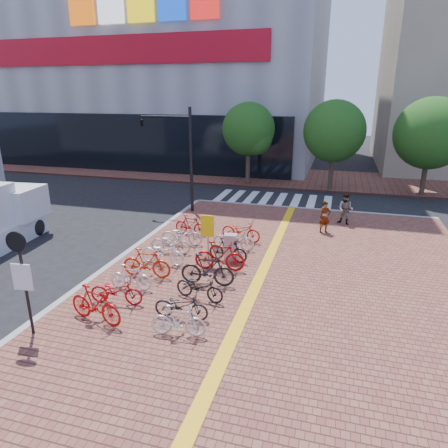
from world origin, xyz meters
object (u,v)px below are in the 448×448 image
(bike_9, at_px, (181,305))
(bike_12, at_px, (220,256))
(bike_3, at_px, (147,263))
(yellow_sign, at_px, (208,230))
(bike_8, at_px, (178,321))
(bike_11, at_px, (207,270))
(pedestrian_a, at_px, (325,217))
(utility_box, at_px, (231,247))
(bike_10, at_px, (200,287))
(bike_1, at_px, (116,291))
(bike_15, at_px, (241,230))
(pedestrian_b, at_px, (346,209))
(bike_7, at_px, (190,225))
(bike_5, at_px, (170,243))
(bike_0, at_px, (95,304))
(bike_14, at_px, (234,239))
(bike_6, at_px, (182,235))
(notice_sign, at_px, (22,271))
(traffic_light_pole, at_px, (168,140))
(bike_4, at_px, (163,253))
(bike_13, at_px, (228,250))
(bike_2, at_px, (131,277))

(bike_9, bearing_deg, bike_12, -5.12)
(bike_3, distance_m, yellow_sign, 2.68)
(bike_8, bearing_deg, bike_9, 8.14)
(bike_11, height_order, pedestrian_a, pedestrian_a)
(utility_box, bearing_deg, bike_10, -92.24)
(bike_8, bearing_deg, bike_1, 57.92)
(bike_15, xyz_separation_m, pedestrian_b, (4.61, 3.90, 0.31))
(bike_9, distance_m, yellow_sign, 4.31)
(bike_11, bearing_deg, pedestrian_a, -32.15)
(bike_3, relative_size, bike_7, 1.15)
(bike_5, height_order, yellow_sign, yellow_sign)
(bike_0, relative_size, yellow_sign, 0.95)
(bike_11, bearing_deg, yellow_sign, 13.65)
(utility_box, bearing_deg, bike_14, 98.81)
(bike_6, bearing_deg, utility_box, -123.43)
(bike_12, distance_m, pedestrian_b, 8.62)
(notice_sign, xyz_separation_m, traffic_light_pole, (-1.34, 13.04, 2.07))
(bike_4, relative_size, bike_15, 0.99)
(bike_4, distance_m, bike_6, 2.19)
(bike_14, relative_size, pedestrian_b, 1.12)
(bike_13, height_order, bike_15, bike_15)
(bike_3, bearing_deg, bike_1, 175.34)
(bike_1, bearing_deg, yellow_sign, -32.39)
(bike_10, relative_size, notice_sign, 0.56)
(bike_2, height_order, bike_3, bike_3)
(bike_0, distance_m, bike_10, 3.30)
(bike_10, height_order, pedestrian_a, pedestrian_a)
(bike_0, bearing_deg, traffic_light_pole, 24.24)
(bike_3, bearing_deg, bike_8, -144.92)
(bike_3, xyz_separation_m, traffic_light_pole, (-2.81, 8.76, 3.45))
(notice_sign, bearing_deg, yellow_sign, 62.07)
(bike_4, bearing_deg, bike_12, -85.54)
(bike_0, bearing_deg, utility_box, -14.03)
(bike_5, bearing_deg, bike_1, 177.74)
(bike_14, bearing_deg, yellow_sign, 159.20)
(bike_12, bearing_deg, bike_0, 145.93)
(bike_12, xyz_separation_m, notice_sign, (-3.88, -5.60, 1.36))
(bike_6, distance_m, yellow_sign, 2.55)
(bike_2, height_order, bike_7, bike_7)
(bike_5, xyz_separation_m, bike_8, (2.66, -5.63, 0.01))
(notice_sign, bearing_deg, bike_9, 27.18)
(bike_6, xyz_separation_m, traffic_light_pole, (-2.82, 5.32, 3.53))
(bike_0, height_order, yellow_sign, yellow_sign)
(utility_box, relative_size, traffic_light_pole, 0.19)
(bike_7, bearing_deg, bike_15, -87.39)
(bike_6, height_order, pedestrian_b, pedestrian_b)
(bike_13, bearing_deg, bike_0, 162.05)
(bike_7, relative_size, bike_13, 0.98)
(bike_3, xyz_separation_m, bike_8, (2.57, -3.21, -0.08))
(bike_9, height_order, bike_15, bike_15)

